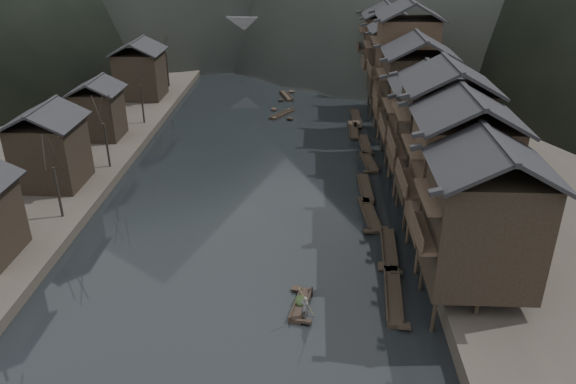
{
  "coord_description": "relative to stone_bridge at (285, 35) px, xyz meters",
  "views": [
    {
      "loc": [
        5.8,
        -41.26,
        25.09
      ],
      "look_at": [
        3.6,
        5.83,
        2.5
      ],
      "focal_mm": 35.0,
      "sensor_mm": 36.0,
      "label": 1
    }
  ],
  "objects": [
    {
      "name": "stilt_houses",
      "position": [
        17.28,
        -52.43,
        3.89
      ],
      "size": [
        9.0,
        67.6,
        17.11
      ],
      "color": "black",
      "rests_on": "ground"
    },
    {
      "name": "hero_sampan",
      "position": [
        5.21,
        -80.17,
        -4.91
      ],
      "size": [
        1.7,
        4.46,
        0.43
      ],
      "color": "black",
      "rests_on": "water"
    },
    {
      "name": "boatman",
      "position": [
        5.52,
        -81.68,
        -3.78
      ],
      "size": [
        0.77,
        0.64,
        1.79
      ],
      "primitive_type": "imported",
      "rotation": [
        0.0,
        0.0,
        2.75
      ],
      "color": "#505052",
      "rests_on": "hero_sampan"
    },
    {
      "name": "water",
      "position": [
        0.0,
        -72.0,
        -5.11
      ],
      "size": [
        300.0,
        300.0,
        0.0
      ],
      "primitive_type": "plane",
      "color": "black",
      "rests_on": "ground"
    },
    {
      "name": "right_bank",
      "position": [
        35.0,
        -32.0,
        -4.21
      ],
      "size": [
        40.0,
        200.0,
        1.8
      ],
      "primitive_type": "cube",
      "color": "#2D2823",
      "rests_on": "ground"
    },
    {
      "name": "midriver_boats",
      "position": [
        1.36,
        -30.4,
        -4.91
      ],
      "size": [
        3.6,
        14.93,
        0.44
      ],
      "color": "black",
      "rests_on": "water"
    },
    {
      "name": "bare_trees",
      "position": [
        -17.0,
        -53.05,
        1.59
      ],
      "size": [
        3.91,
        62.46,
        7.81
      ],
      "color": "black",
      "rests_on": "left_bank"
    },
    {
      "name": "cargo_heap",
      "position": [
        5.17,
        -79.98,
        -4.39
      ],
      "size": [
        0.97,
        1.27,
        0.58
      ],
      "primitive_type": "ellipsoid",
      "color": "black",
      "rests_on": "hero_sampan"
    },
    {
      "name": "bamboo_pole",
      "position": [
        5.72,
        -81.68,
        -0.91
      ],
      "size": [
        1.32,
        1.66,
        3.95
      ],
      "primitive_type": "cylinder",
      "rotation": [
        0.47,
        0.0,
        -0.66
      ],
      "color": "#8C7A51",
      "rests_on": "boatman"
    },
    {
      "name": "stone_bridge",
      "position": [
        0.0,
        0.0,
        0.0
      ],
      "size": [
        40.0,
        6.0,
        9.0
      ],
      "color": "#4C4C4F",
      "rests_on": "ground"
    },
    {
      "name": "left_houses",
      "position": [
        -20.5,
        -51.88,
        0.55
      ],
      "size": [
        8.1,
        53.2,
        8.73
      ],
      "color": "black",
      "rests_on": "left_bank"
    },
    {
      "name": "moored_sampans",
      "position": [
        11.85,
        -57.46,
        -4.91
      ],
      "size": [
        2.82,
        49.79,
        0.47
      ],
      "color": "black",
      "rests_on": "water"
    },
    {
      "name": "left_bank",
      "position": [
        -35.0,
        -32.0,
        -4.51
      ],
      "size": [
        40.0,
        200.0,
        1.2
      ],
      "primitive_type": "cube",
      "color": "#2D2823",
      "rests_on": "ground"
    }
  ]
}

